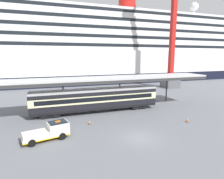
% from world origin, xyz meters
% --- Properties ---
extents(ground_plane, '(400.00, 400.00, 0.00)m').
position_xyz_m(ground_plane, '(0.00, 0.00, 0.00)').
color(ground_plane, slate).
extents(cruise_ship, '(149.24, 23.60, 36.59)m').
position_xyz_m(cruise_ship, '(10.89, 51.96, 11.91)').
color(cruise_ship, black).
rests_on(cruise_ship, ground).
extents(platform_canopy, '(43.14, 5.47, 5.95)m').
position_xyz_m(platform_canopy, '(-2.26, 12.26, 5.72)').
color(platform_canopy, beige).
rests_on(platform_canopy, ground).
extents(train_carriage, '(21.73, 2.81, 4.11)m').
position_xyz_m(train_carriage, '(-2.26, 11.86, 2.31)').
color(train_carriage, black).
rests_on(train_carriage, ground).
extents(service_truck, '(5.52, 3.11, 2.02)m').
position_xyz_m(service_truck, '(-10.12, 3.28, 0.99)').
color(service_truck, silver).
rests_on(service_truck, ground).
extents(traffic_cone_near, '(0.36, 0.36, 0.77)m').
position_xyz_m(traffic_cone_near, '(9.13, 2.56, 0.38)').
color(traffic_cone_near, black).
rests_on(traffic_cone_near, ground).
extents(traffic_cone_mid, '(0.36, 0.36, 0.59)m').
position_xyz_m(traffic_cone_mid, '(-4.76, 6.44, 0.29)').
color(traffic_cone_mid, black).
rests_on(traffic_cone_mid, ground).
extents(dockside_crane, '(14.33, 4.40, 54.31)m').
position_xyz_m(dockside_crane, '(26.02, 29.40, 17.84)').
color(dockside_crane, '#595960').
rests_on(dockside_crane, ground).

